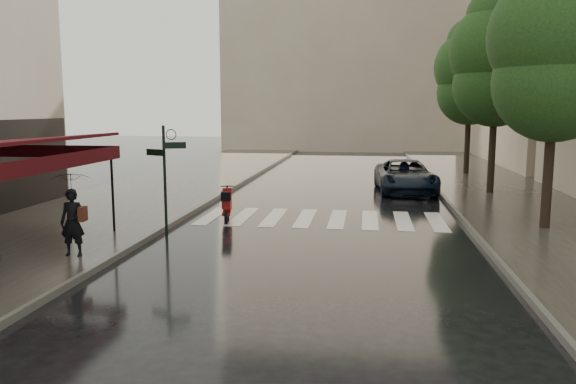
# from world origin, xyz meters

# --- Properties ---
(ground) EXTENTS (120.00, 120.00, 0.00)m
(ground) POSITION_xyz_m (0.00, 0.00, 0.00)
(ground) COLOR black
(ground) RESTS_ON ground
(sidewalk_near) EXTENTS (6.00, 60.00, 0.12)m
(sidewalk_near) POSITION_xyz_m (-4.50, 12.00, 0.06)
(sidewalk_near) COLOR #38332D
(sidewalk_near) RESTS_ON ground
(sidewalk_far) EXTENTS (5.50, 60.00, 0.12)m
(sidewalk_far) POSITION_xyz_m (10.25, 12.00, 0.06)
(sidewalk_far) COLOR #38332D
(sidewalk_far) RESTS_ON ground
(curb_near) EXTENTS (0.12, 60.00, 0.16)m
(curb_near) POSITION_xyz_m (-1.45, 12.00, 0.07)
(curb_near) COLOR #595651
(curb_near) RESTS_ON ground
(curb_far) EXTENTS (0.12, 60.00, 0.16)m
(curb_far) POSITION_xyz_m (7.45, 12.00, 0.07)
(curb_far) COLOR #595651
(curb_far) RESTS_ON ground
(crosswalk) EXTENTS (7.85, 3.20, 0.01)m
(crosswalk) POSITION_xyz_m (2.98, 6.00, 0.01)
(crosswalk) COLOR silver
(crosswalk) RESTS_ON ground
(signpost) EXTENTS (1.17, 0.29, 3.10)m
(signpost) POSITION_xyz_m (-1.19, 3.00, 1.83)
(signpost) COLOR black
(signpost) RESTS_ON ground
(haussmann_far) EXTENTS (8.00, 16.00, 18.50)m
(haussmann_far) POSITION_xyz_m (16.50, 26.00, 9.25)
(haussmann_far) COLOR tan
(haussmann_far) RESTS_ON ground
(backdrop_building) EXTENTS (22.00, 6.00, 20.00)m
(backdrop_building) POSITION_xyz_m (3.00, 38.00, 10.00)
(backdrop_building) COLOR tan
(backdrop_building) RESTS_ON ground
(tree_near) EXTENTS (3.80, 3.80, 7.99)m
(tree_near) POSITION_xyz_m (9.60, 5.00, 5.32)
(tree_near) COLOR black
(tree_near) RESTS_ON sidewalk_far
(tree_mid) EXTENTS (3.80, 3.80, 8.34)m
(tree_mid) POSITION_xyz_m (9.50, 12.00, 5.59)
(tree_mid) COLOR black
(tree_mid) RESTS_ON sidewalk_far
(tree_far) EXTENTS (3.80, 3.80, 8.16)m
(tree_far) POSITION_xyz_m (9.70, 19.00, 5.46)
(tree_far) COLOR black
(tree_far) RESTS_ON sidewalk_far
(pedestrian_with_umbrella) EXTENTS (1.03, 1.05, 2.41)m
(pedestrian_with_umbrella) POSITION_xyz_m (-2.39, 0.08, 1.73)
(pedestrian_with_umbrella) COLOR black
(pedestrian_with_umbrella) RESTS_ON sidewalk_near
(scooter) EXTENTS (0.61, 1.59, 1.06)m
(scooter) POSITION_xyz_m (0.00, 5.21, 0.49)
(scooter) COLOR black
(scooter) RESTS_ON ground
(parked_car) EXTENTS (2.67, 5.18, 1.40)m
(parked_car) POSITION_xyz_m (6.06, 12.40, 0.70)
(parked_car) COLOR black
(parked_car) RESTS_ON ground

